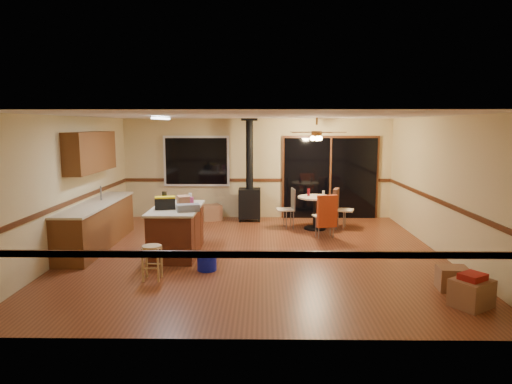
{
  "coord_description": "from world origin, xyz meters",
  "views": [
    {
      "loc": [
        0.12,
        -8.42,
        2.44
      ],
      "look_at": [
        0.0,
        0.3,
        1.15
      ],
      "focal_mm": 32.0,
      "sensor_mm": 36.0,
      "label": 1
    }
  ],
  "objects_px": {
    "box_under_window": "(211,213)",
    "chair_near": "(327,211)",
    "toolbox_grey": "(188,208)",
    "chair_right": "(337,203)",
    "wood_stove": "(250,193)",
    "box_corner_a": "(471,293)",
    "box_corner_b": "(452,278)",
    "toolbox_black": "(165,204)",
    "dining_table": "(315,207)",
    "blue_bucket": "(207,262)",
    "kitchen_island": "(177,230)",
    "chair_left": "(290,204)",
    "bar_stool": "(152,263)"
  },
  "relations": [
    {
      "from": "chair_right",
      "to": "box_corner_b",
      "type": "bearing_deg",
      "value": -75.34
    },
    {
      "from": "kitchen_island",
      "to": "chair_near",
      "type": "height_order",
      "value": "chair_near"
    },
    {
      "from": "bar_stool",
      "to": "dining_table",
      "type": "height_order",
      "value": "dining_table"
    },
    {
      "from": "box_under_window",
      "to": "box_corner_a",
      "type": "bearing_deg",
      "value": -53.52
    },
    {
      "from": "box_under_window",
      "to": "kitchen_island",
      "type": "bearing_deg",
      "value": -95.63
    },
    {
      "from": "toolbox_black",
      "to": "box_under_window",
      "type": "distance_m",
      "value": 3.42
    },
    {
      "from": "wood_stove",
      "to": "toolbox_grey",
      "type": "height_order",
      "value": "wood_stove"
    },
    {
      "from": "bar_stool",
      "to": "box_corner_b",
      "type": "relative_size",
      "value": 1.3
    },
    {
      "from": "kitchen_island",
      "to": "chair_left",
      "type": "distance_m",
      "value": 3.18
    },
    {
      "from": "toolbox_grey",
      "to": "wood_stove",
      "type": "bearing_deg",
      "value": 73.55
    },
    {
      "from": "chair_near",
      "to": "box_corner_a",
      "type": "distance_m",
      "value": 4.03
    },
    {
      "from": "chair_near",
      "to": "box_under_window",
      "type": "xyz_separation_m",
      "value": [
        -2.7,
        1.86,
        -0.4
      ]
    },
    {
      "from": "blue_bucket",
      "to": "kitchen_island",
      "type": "bearing_deg",
      "value": 124.81
    },
    {
      "from": "kitchen_island",
      "to": "toolbox_black",
      "type": "distance_m",
      "value": 0.6
    },
    {
      "from": "toolbox_black",
      "to": "blue_bucket",
      "type": "height_order",
      "value": "toolbox_black"
    },
    {
      "from": "blue_bucket",
      "to": "dining_table",
      "type": "xyz_separation_m",
      "value": [
        2.18,
        3.1,
        0.39
      ]
    },
    {
      "from": "toolbox_grey",
      "to": "chair_near",
      "type": "distance_m",
      "value": 3.19
    },
    {
      "from": "toolbox_grey",
      "to": "box_corner_a",
      "type": "relative_size",
      "value": 0.81
    },
    {
      "from": "wood_stove",
      "to": "dining_table",
      "type": "distance_m",
      "value": 1.84
    },
    {
      "from": "toolbox_grey",
      "to": "chair_right",
      "type": "xyz_separation_m",
      "value": [
        3.1,
        2.6,
        -0.37
      ]
    },
    {
      "from": "toolbox_black",
      "to": "dining_table",
      "type": "xyz_separation_m",
      "value": [
        3.03,
        2.3,
        -0.47
      ]
    },
    {
      "from": "bar_stool",
      "to": "chair_near",
      "type": "xyz_separation_m",
      "value": [
        3.13,
        2.71,
        0.32
      ]
    },
    {
      "from": "box_corner_a",
      "to": "box_corner_b",
      "type": "bearing_deg",
      "value": 89.23
    },
    {
      "from": "chair_right",
      "to": "box_under_window",
      "type": "relative_size",
      "value": 1.41
    },
    {
      "from": "wood_stove",
      "to": "toolbox_grey",
      "type": "relative_size",
      "value": 6.26
    },
    {
      "from": "wood_stove",
      "to": "box_corner_a",
      "type": "xyz_separation_m",
      "value": [
        3.15,
        -5.55,
        -0.54
      ]
    },
    {
      "from": "box_under_window",
      "to": "chair_near",
      "type": "bearing_deg",
      "value": -34.57
    },
    {
      "from": "wood_stove",
      "to": "chair_left",
      "type": "height_order",
      "value": "wood_stove"
    },
    {
      "from": "box_corner_b",
      "to": "box_corner_a",
      "type": "bearing_deg",
      "value": -90.77
    },
    {
      "from": "chair_left",
      "to": "box_under_window",
      "type": "relative_size",
      "value": 1.04
    },
    {
      "from": "dining_table",
      "to": "chair_near",
      "type": "height_order",
      "value": "chair_near"
    },
    {
      "from": "toolbox_black",
      "to": "chair_near",
      "type": "xyz_separation_m",
      "value": [
        3.18,
        1.42,
        -0.41
      ]
    },
    {
      "from": "toolbox_black",
      "to": "box_under_window",
      "type": "height_order",
      "value": "toolbox_black"
    },
    {
      "from": "kitchen_island",
      "to": "dining_table",
      "type": "xyz_separation_m",
      "value": [
        2.87,
        2.11,
        0.07
      ]
    },
    {
      "from": "chair_left",
      "to": "box_corner_a",
      "type": "height_order",
      "value": "chair_left"
    },
    {
      "from": "dining_table",
      "to": "chair_left",
      "type": "bearing_deg",
      "value": 169.19
    },
    {
      "from": "blue_bucket",
      "to": "box_corner_a",
      "type": "distance_m",
      "value": 4.06
    },
    {
      "from": "blue_bucket",
      "to": "bar_stool",
      "type": "bearing_deg",
      "value": -148.85
    },
    {
      "from": "chair_left",
      "to": "chair_near",
      "type": "xyz_separation_m",
      "value": [
        0.74,
        -0.99,
        0.01
      ]
    },
    {
      "from": "dining_table",
      "to": "box_corner_b",
      "type": "height_order",
      "value": "dining_table"
    },
    {
      "from": "chair_near",
      "to": "box_under_window",
      "type": "bearing_deg",
      "value": 145.43
    },
    {
      "from": "blue_bucket",
      "to": "chair_near",
      "type": "xyz_separation_m",
      "value": [
        2.32,
        2.22,
        0.46
      ]
    },
    {
      "from": "toolbox_black",
      "to": "dining_table",
      "type": "bearing_deg",
      "value": 37.19
    },
    {
      "from": "box_under_window",
      "to": "box_corner_b",
      "type": "bearing_deg",
      "value": -50.09
    },
    {
      "from": "box_corner_b",
      "to": "blue_bucket",
      "type": "bearing_deg",
      "value": 166.93
    },
    {
      "from": "chair_right",
      "to": "chair_near",
      "type": "bearing_deg",
      "value": -111.21
    },
    {
      "from": "toolbox_black",
      "to": "box_corner_a",
      "type": "distance_m",
      "value": 5.23
    },
    {
      "from": "toolbox_grey",
      "to": "blue_bucket",
      "type": "distance_m",
      "value": 1.1
    },
    {
      "from": "box_corner_a",
      "to": "toolbox_black",
      "type": "bearing_deg",
      "value": 153.34
    },
    {
      "from": "chair_near",
      "to": "box_under_window",
      "type": "relative_size",
      "value": 1.41
    }
  ]
}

